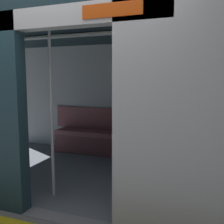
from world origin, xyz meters
TOP-DOWN VIEW (x-y plane):
  - ground_plane at (0.00, 0.00)m, footprint 60.00×60.00m
  - train_car at (0.08, -1.29)m, footprint 6.40×2.90m
  - bench_seat at (0.00, -2.39)m, footprint 3.16×0.44m
  - person_seated at (-0.01, -2.34)m, footprint 0.55×0.70m
  - handbag at (-0.51, -2.44)m, footprint 0.26×0.15m
  - book at (0.32, -2.46)m, footprint 0.18×0.24m
  - grab_pole_door at (0.47, -0.46)m, footprint 0.04×0.04m
  - grab_pole_far at (-0.47, -0.58)m, footprint 0.04×0.04m

SIDE VIEW (x-z plane):
  - ground_plane at x=0.00m, z-range 0.00..0.00m
  - bench_seat at x=0.00m, z-range 0.12..0.58m
  - book at x=0.32m, z-range 0.46..0.49m
  - handbag at x=-0.51m, z-range 0.46..0.63m
  - person_seated at x=-0.01m, z-range 0.09..1.27m
  - grab_pole_door at x=0.47m, z-range 0.00..2.18m
  - grab_pole_far at x=-0.47m, z-range 0.00..2.18m
  - train_car at x=0.08m, z-range 0.39..2.71m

